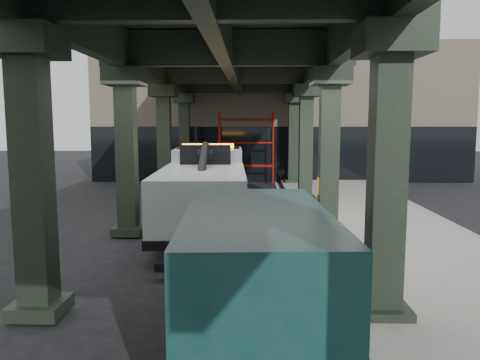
# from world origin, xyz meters

# --- Properties ---
(ground) EXTENTS (90.00, 90.00, 0.00)m
(ground) POSITION_xyz_m (0.00, 0.00, 0.00)
(ground) COLOR black
(ground) RESTS_ON ground
(sidewalk) EXTENTS (5.00, 40.00, 0.15)m
(sidewalk) POSITION_xyz_m (4.50, 2.00, 0.07)
(sidewalk) COLOR gray
(sidewalk) RESTS_ON ground
(lane_stripe) EXTENTS (0.12, 38.00, 0.01)m
(lane_stripe) POSITION_xyz_m (1.70, 2.00, 0.01)
(lane_stripe) COLOR silver
(lane_stripe) RESTS_ON ground
(viaduct) EXTENTS (7.40, 32.00, 6.40)m
(viaduct) POSITION_xyz_m (-0.40, 2.00, 5.46)
(viaduct) COLOR black
(viaduct) RESTS_ON ground
(building) EXTENTS (22.00, 10.00, 8.00)m
(building) POSITION_xyz_m (2.00, 20.00, 4.00)
(building) COLOR #C6B793
(building) RESTS_ON ground
(scaffolding) EXTENTS (3.08, 0.88, 4.00)m
(scaffolding) POSITION_xyz_m (0.00, 14.64, 2.11)
(scaffolding) COLOR #A9140D
(scaffolding) RESTS_ON ground
(tow_truck) EXTENTS (2.85, 8.69, 2.82)m
(tow_truck) POSITION_xyz_m (-1.16, 3.03, 1.37)
(tow_truck) COLOR black
(tow_truck) RESTS_ON ground
(towed_van) EXTENTS (2.40, 5.52, 2.20)m
(towed_van) POSITION_xyz_m (0.40, -5.07, 1.18)
(towed_van) COLOR #113C39
(towed_van) RESTS_ON ground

